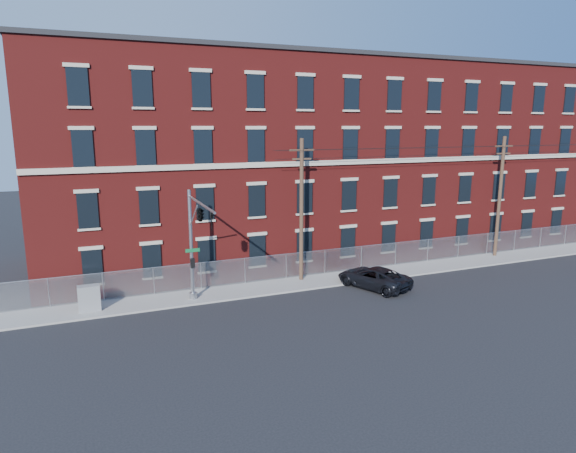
% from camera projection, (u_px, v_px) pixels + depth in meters
% --- Properties ---
extents(ground, '(140.00, 140.00, 0.00)m').
position_uv_depth(ground, '(308.00, 311.00, 29.89)').
color(ground, black).
rests_on(ground, ground).
extents(sidewalk, '(65.00, 3.00, 0.12)m').
position_uv_depth(sidewalk, '(421.00, 268.00, 38.83)').
color(sidewalk, gray).
rests_on(sidewalk, ground).
extents(mill_building, '(55.30, 14.32, 16.30)m').
position_uv_depth(mill_building, '(365.00, 157.00, 45.34)').
color(mill_building, '#611412').
rests_on(mill_building, ground).
extents(chain_link_fence, '(59.06, 0.06, 1.85)m').
position_uv_depth(chain_link_fence, '(412.00, 251.00, 39.82)').
color(chain_link_fence, '#A5A8AD').
rests_on(chain_link_fence, ground).
extents(traffic_signal_mast, '(0.90, 6.75, 7.00)m').
position_uv_depth(traffic_signal_mast, '(198.00, 224.00, 28.59)').
color(traffic_signal_mast, '#9EA0A5').
rests_on(traffic_signal_mast, ground).
extents(utility_pole_near, '(1.80, 0.28, 10.00)m').
position_uv_depth(utility_pole_near, '(301.00, 208.00, 34.65)').
color(utility_pole_near, '#4B3325').
rests_on(utility_pole_near, ground).
extents(utility_pole_mid, '(1.80, 0.28, 10.00)m').
position_uv_depth(utility_pole_mid, '(500.00, 195.00, 41.27)').
color(utility_pole_mid, '#4B3325').
rests_on(utility_pole_mid, ground).
extents(overhead_wires, '(40.00, 0.62, 0.62)m').
position_uv_depth(overhead_wires, '(504.00, 149.00, 40.52)').
color(overhead_wires, black).
rests_on(overhead_wires, ground).
extents(pickup_truck, '(4.20, 5.76, 1.46)m').
position_uv_depth(pickup_truck, '(373.00, 277.00, 34.13)').
color(pickup_truck, black).
rests_on(pickup_truck, ground).
extents(utility_cabinet, '(1.26, 0.66, 1.56)m').
position_uv_depth(utility_cabinet, '(89.00, 298.00, 29.49)').
color(utility_cabinet, slate).
rests_on(utility_cabinet, sidewalk).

